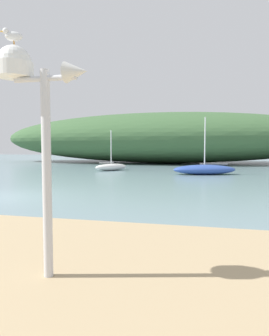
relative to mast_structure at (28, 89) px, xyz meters
name	(u,v)px	position (x,y,z in m)	size (l,w,h in m)	color
ground_plane	(7,197)	(-5.10, 6.54, -2.64)	(120.00, 120.00, 0.00)	gray
distant_hill	(162,138)	(-3.02, 33.41, 0.35)	(40.68, 13.54, 5.97)	#3D6038
mast_structure	(28,89)	(0.00, 0.00, 0.00)	(1.24, 0.47, 3.00)	silver
seagull_on_radar	(13,35)	(-0.20, -0.01, 0.68)	(0.29, 0.18, 0.21)	orange
sailboat_inner_mooring	(111,167)	(-5.28, 20.08, -2.34)	(2.56, 2.91, 3.23)	white
sailboat_off_point	(204,169)	(2.09, 18.09, -2.29)	(4.52, 2.53, 3.94)	#2D4C9E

